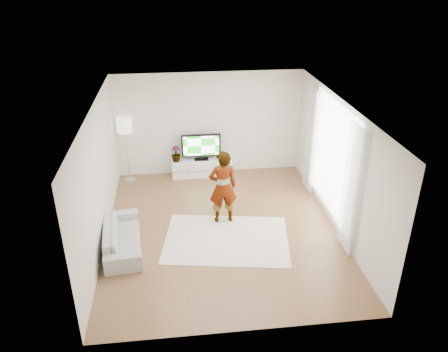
{
  "coord_description": "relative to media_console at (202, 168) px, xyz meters",
  "views": [
    {
      "loc": [
        -0.92,
        -8.1,
        5.32
      ],
      "look_at": [
        0.1,
        0.4,
        1.1
      ],
      "focal_mm": 35.0,
      "sensor_mm": 36.0,
      "label": 1
    }
  ],
  "objects": [
    {
      "name": "curtain_far",
      "position": [
        2.64,
        -1.16,
        1.12
      ],
      "size": [
        0.04,
        0.7,
        2.6
      ],
      "primitive_type": "cube",
      "color": "white",
      "rests_on": "floor"
    },
    {
      "name": "window",
      "position": [
        2.72,
        -2.46,
        1.22
      ],
      "size": [
        0.01,
        2.6,
        2.5
      ],
      "primitive_type": "cube",
      "color": "white",
      "rests_on": "wall_right"
    },
    {
      "name": "wall_front",
      "position": [
        0.24,
        -5.76,
        1.17
      ],
      "size": [
        5.0,
        0.02,
        2.8
      ],
      "primitive_type": "cube",
      "color": "silver",
      "rests_on": "floor"
    },
    {
      "name": "ceiling",
      "position": [
        0.24,
        -2.76,
        2.57
      ],
      "size": [
        6.0,
        6.0,
        0.0
      ],
      "primitive_type": "plane",
      "color": "white",
      "rests_on": "wall_back"
    },
    {
      "name": "floor_lamp",
      "position": [
        -1.96,
        -0.06,
        1.26
      ],
      "size": [
        0.39,
        0.39,
        1.76
      ],
      "color": "silver",
      "rests_on": "floor"
    },
    {
      "name": "floor",
      "position": [
        0.24,
        -2.76,
        -0.23
      ],
      "size": [
        6.0,
        6.0,
        0.0
      ],
      "primitive_type": "plane",
      "color": "#946342",
      "rests_on": "ground"
    },
    {
      "name": "wall_back",
      "position": [
        0.24,
        0.24,
        1.17
      ],
      "size": [
        5.0,
        0.02,
        2.8
      ],
      "primitive_type": "cube",
      "color": "silver",
      "rests_on": "floor"
    },
    {
      "name": "curtain_near",
      "position": [
        2.64,
        -3.76,
        1.12
      ],
      "size": [
        0.04,
        0.7,
        2.6
      ],
      "primitive_type": "cube",
      "color": "white",
      "rests_on": "floor"
    },
    {
      "name": "rug",
      "position": [
        0.29,
        -3.19,
        -0.22
      ],
      "size": [
        2.87,
        2.27,
        0.01
      ],
      "primitive_type": "cube",
      "rotation": [
        0.0,
        0.0,
        -0.17
      ],
      "color": "#EFE4CC",
      "rests_on": "floor"
    },
    {
      "name": "television",
      "position": [
        -0.0,
        0.03,
        0.63
      ],
      "size": [
        1.06,
        0.21,
        0.73
      ],
      "color": "black",
      "rests_on": "media_console"
    },
    {
      "name": "potted_plant",
      "position": [
        -0.69,
        0.0,
        0.45
      ],
      "size": [
        0.25,
        0.25,
        0.44
      ],
      "primitive_type": "imported",
      "rotation": [
        0.0,
        0.0,
        0.03
      ],
      "color": "#3F7238",
      "rests_on": "media_console"
    },
    {
      "name": "game_console",
      "position": [
        0.71,
        -0.0,
        0.33
      ],
      "size": [
        0.07,
        0.16,
        0.21
      ],
      "rotation": [
        0.0,
        0.0,
        -0.16
      ],
      "color": "white",
      "rests_on": "media_console"
    },
    {
      "name": "media_console",
      "position": [
        0.0,
        0.0,
        0.0
      ],
      "size": [
        1.62,
        0.46,
        0.45
      ],
      "color": "white",
      "rests_on": "floor"
    },
    {
      "name": "player",
      "position": [
        0.3,
        -2.43,
        0.64
      ],
      "size": [
        0.64,
        0.44,
        1.71
      ],
      "primitive_type": "imported",
      "rotation": [
        0.0,
        0.0,
        3.19
      ],
      "color": "#334772",
      "rests_on": "rug"
    },
    {
      "name": "wall_left",
      "position": [
        -2.26,
        -2.76,
        1.17
      ],
      "size": [
        0.02,
        6.0,
        2.8
      ],
      "primitive_type": "cube",
      "color": "silver",
      "rests_on": "floor"
    },
    {
      "name": "wall_right",
      "position": [
        2.74,
        -2.76,
        1.17
      ],
      "size": [
        0.02,
        6.0,
        2.8
      ],
      "primitive_type": "cube",
      "color": "silver",
      "rests_on": "floor"
    },
    {
      "name": "sofa",
      "position": [
        -1.86,
        -3.22,
        0.04
      ],
      "size": [
        0.89,
        1.89,
        0.54
      ],
      "primitive_type": "imported",
      "rotation": [
        0.0,
        0.0,
        1.67
      ],
      "color": "#B9B9B4",
      "rests_on": "floor"
    }
  ]
}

